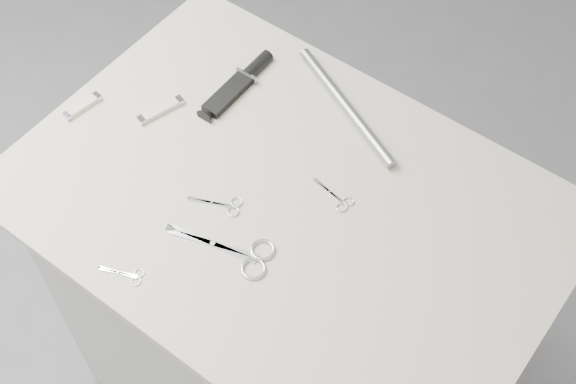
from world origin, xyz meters
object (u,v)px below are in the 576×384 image
Objects in this scene: plinth at (287,315)px; pocket_knife_b at (161,110)px; embroidery_scissors_b at (337,198)px; metal_rail at (346,106)px; sheathed_knife at (241,82)px; embroidery_scissors_a at (224,205)px; tiny_scissors at (127,275)px; pocket_knife_a at (83,106)px; large_shears at (242,254)px.

pocket_knife_b is at bearing 176.32° from plinth.
embroidery_scissors_b is at bearing 39.71° from plinth.
pocket_knife_b is at bearing -142.13° from metal_rail.
sheathed_knife is at bearing -10.51° from pocket_knife_b.
metal_rail reaches higher than pocket_knife_b.
pocket_knife_b is 0.37m from metal_rail.
pocket_knife_b reaches higher than embroidery_scissors_a.
metal_rail is at bearing 57.98° from embroidery_scissors_a.
pocket_knife_a is at bearing 124.11° from tiny_scissors.
pocket_knife_b is (-0.33, 0.16, 0.00)m from large_shears.
embroidery_scissors_b is 1.13× the size of tiny_scissors.
embroidery_scissors_b is (0.16, 0.14, -0.00)m from embroidery_scissors_a.
sheathed_knife reaches higher than tiny_scissors.
large_shears reaches higher than tiny_scissors.
metal_rail is at bearing 81.76° from large_shears.
tiny_scissors is 0.24× the size of metal_rail.
sheathed_knife is (-0.12, 0.46, 0.01)m from tiny_scissors.
sheathed_knife reaches higher than pocket_knife_a.
pocket_knife_b is 0.30× the size of metal_rail.
pocket_knife_b reaches higher than tiny_scissors.
sheathed_knife is at bearing 98.90° from embroidery_scissors_a.
pocket_knife_a is 0.84× the size of pocket_knife_b.
sheathed_knife reaches higher than embroidery_scissors_b.
large_shears is 2.17× the size of embroidery_scissors_b.
metal_rail is at bearing 129.59° from embroidery_scissors_b.
tiny_scissors is 0.37m from pocket_knife_b.
sheathed_knife is 0.22m from metal_rail.
plinth is 0.58m from pocket_knife_b.
embroidery_scissors_b is 0.27× the size of metal_rail.
pocket_knife_a reaches higher than embroidery_scissors_a.
pocket_knife_a is (-0.53, -0.12, 0.00)m from embroidery_scissors_b.
embroidery_scissors_a is at bearing -148.09° from sheathed_knife.
large_shears is 0.11m from embroidery_scissors_a.
tiny_scissors is 0.94× the size of pocket_knife_a.
embroidery_scissors_a is (-0.09, 0.06, -0.00)m from large_shears.
metal_rail is (-0.04, 0.25, 0.48)m from plinth.
metal_rail is (0.29, 0.22, 0.00)m from pocket_knife_b.
embroidery_scissors_b is 0.54m from pocket_knife_a.
large_shears is at bearing 26.76° from tiny_scissors.
embroidery_scissors_a and embroidery_scissors_b have the same top height.
embroidery_scissors_a is 0.26m from pocket_knife_b.
sheathed_knife reaches higher than large_shears.
large_shears is at bearing -90.49° from pocket_knife_a.
plinth is 0.54m from metal_rail.
sheathed_knife is 1.92× the size of pocket_knife_b.
embroidery_scissors_a is 0.29× the size of metal_rail.
sheathed_knife is (-0.16, 0.25, 0.01)m from embroidery_scissors_a.
tiny_scissors is at bearing -110.62° from embroidery_scissors_b.
large_shears is at bearing -83.44° from metal_rail.
metal_rail reaches higher than plinth.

